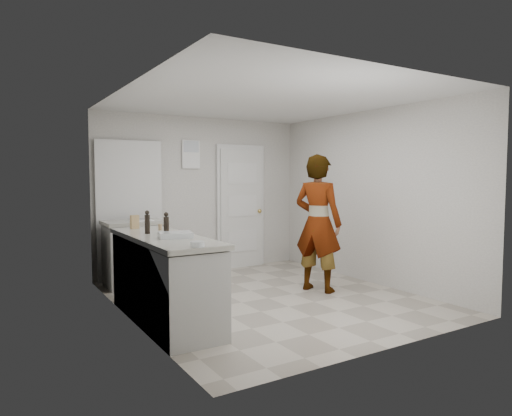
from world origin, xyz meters
TOP-DOWN VIEW (x-y plane):
  - ground at (0.00, 0.00)m, footprint 4.00×4.00m
  - room_shell at (-0.17, 1.95)m, footprint 4.00×4.00m
  - main_counter at (-1.45, -0.20)m, footprint 0.64×1.96m
  - side_counter at (-1.25, 1.55)m, footprint 0.84×0.61m
  - person at (0.78, -0.02)m, footprint 0.68×0.79m
  - cake_mix_box at (-1.53, 0.57)m, footprint 0.11×0.06m
  - spice_jar at (-1.32, 0.28)m, footprint 0.05×0.05m
  - oil_cruet_a at (-1.37, -0.06)m, footprint 0.06×0.06m
  - oil_cruet_b at (-1.55, 0.04)m, footprint 0.06×0.06m
  - baking_dish at (-1.41, -0.43)m, footprint 0.37×0.29m
  - egg_bowl at (-1.46, -1.10)m, footprint 0.13×0.13m
  - papers at (-1.14, 1.54)m, footprint 0.24×0.31m

SIDE VIEW (x-z plane):
  - ground at x=0.00m, z-range 0.00..0.00m
  - main_counter at x=-1.45m, z-range -0.04..0.89m
  - side_counter at x=-1.25m, z-range -0.03..0.89m
  - person at x=0.78m, z-range 0.00..1.84m
  - papers at x=-1.14m, z-range 0.93..0.93m
  - egg_bowl at x=-1.46m, z-range 0.92..0.97m
  - baking_dish at x=-1.41m, z-range 0.92..0.98m
  - spice_jar at x=-1.32m, z-range 0.93..1.00m
  - cake_mix_box at x=-1.53m, z-range 0.93..1.09m
  - room_shell at x=-0.17m, z-range -0.98..3.02m
  - oil_cruet_a at x=-1.37m, z-range 0.92..1.16m
  - oil_cruet_b at x=-1.55m, z-range 0.92..1.18m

